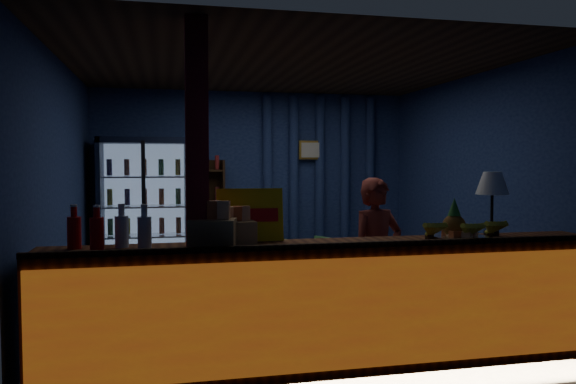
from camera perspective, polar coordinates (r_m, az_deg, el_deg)
The scene contains 19 objects.
ground at distance 6.32m, azimuth -0.36°, elevation -11.32°, with size 4.60×4.60×0.00m, color #515154.
room_walls at distance 6.12m, azimuth -0.37°, elevation 3.06°, with size 4.60×4.60×4.60m.
counter at distance 4.41m, azimuth 4.93°, elevation -11.27°, with size 4.40×0.57×0.99m.
support_post at distance 4.10m, azimuth -9.20°, elevation -0.71°, with size 0.16×0.16×2.60m, color maroon.
beverage_cooler at distance 7.94m, azimuth -14.34°, elevation -1.64°, with size 1.20×0.62×1.90m.
bottle_shelf at distance 8.10m, azimuth -8.28°, elevation -2.47°, with size 0.50×0.28×1.60m.
curtain_folds at distance 8.45m, azimuth 3.24°, elevation 1.21°, with size 1.74×0.14×2.50m.
framed_picture at distance 8.36m, azimuth 2.34°, elevation 4.28°, with size 0.36×0.04×0.28m.
shopkeeper at distance 5.12m, azimuth 9.02°, elevation -6.58°, with size 0.52×0.34×1.43m, color maroon.
green_chair at distance 7.62m, azimuth 2.67°, elevation -6.72°, with size 0.59×0.61×0.55m, color #5BB158.
side_table at distance 7.69m, azimuth -1.15°, elevation -7.02°, with size 0.53×0.41×0.53m.
yellow_sign at distance 4.37m, azimuth -3.89°, elevation -2.34°, with size 0.52×0.13×0.41m.
soda_bottles at distance 4.20m, azimuth -17.68°, elevation -3.77°, with size 0.59×0.18×0.32m.
snack_box_left at distance 4.06m, azimuth -7.65°, elevation -3.98°, with size 0.37×0.33×0.34m.
snack_box_centre at distance 4.25m, azimuth -5.23°, elevation -3.93°, with size 0.28×0.24×0.28m.
pastry_tray at distance 4.72m, azimuth 17.06°, elevation -4.28°, with size 0.45×0.45×0.07m.
banana_bunches at distance 4.67m, azimuth 17.47°, elevation -3.64°, with size 0.76×0.30×0.17m.
table_lamp at distance 4.99m, azimuth 20.04°, elevation 0.60°, with size 0.27×0.27×0.54m.
pineapple at distance 4.71m, azimuth 16.52°, elevation -2.96°, with size 0.19×0.19×0.32m.
Camera 1 is at (-1.28, -5.99, 1.56)m, focal length 35.00 mm.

